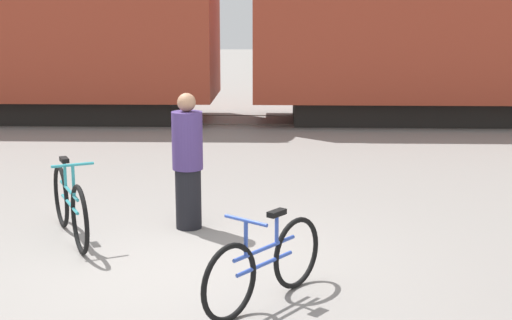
{
  "coord_description": "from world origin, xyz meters",
  "views": [
    {
      "loc": [
        1.03,
        -6.95,
        2.6
      ],
      "look_at": [
        0.81,
        0.09,
        1.1
      ],
      "focal_mm": 50.0,
      "sensor_mm": 36.0,
      "label": 1
    }
  ],
  "objects_px": {
    "bicycle_blue": "(265,265)",
    "person_in_purple": "(188,162)",
    "freight_train": "(235,6)",
    "bicycle_teal": "(70,205)"
  },
  "relations": [
    {
      "from": "bicycle_blue",
      "to": "person_in_purple",
      "type": "relative_size",
      "value": 0.82
    },
    {
      "from": "bicycle_blue",
      "to": "person_in_purple",
      "type": "height_order",
      "value": "person_in_purple"
    },
    {
      "from": "freight_train",
      "to": "bicycle_blue",
      "type": "height_order",
      "value": "freight_train"
    },
    {
      "from": "bicycle_teal",
      "to": "bicycle_blue",
      "type": "distance_m",
      "value": 2.87
    },
    {
      "from": "bicycle_blue",
      "to": "freight_train",
      "type": "bearing_deg",
      "value": 94.87
    },
    {
      "from": "bicycle_teal",
      "to": "person_in_purple",
      "type": "distance_m",
      "value": 1.44
    },
    {
      "from": "freight_train",
      "to": "bicycle_blue",
      "type": "distance_m",
      "value": 11.05
    },
    {
      "from": "freight_train",
      "to": "person_in_purple",
      "type": "relative_size",
      "value": 29.77
    },
    {
      "from": "freight_train",
      "to": "bicycle_teal",
      "type": "height_order",
      "value": "freight_train"
    },
    {
      "from": "person_in_purple",
      "to": "bicycle_teal",
      "type": "bearing_deg",
      "value": -160.33
    }
  ]
}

